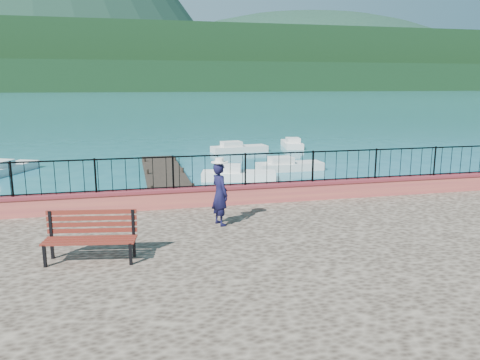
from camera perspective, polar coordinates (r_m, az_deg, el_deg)
name	(u,v)px	position (r m, az deg, el deg)	size (l,w,h in m)	color
ground	(294,288)	(11.66, 6.63, -12.91)	(2000.00, 2000.00, 0.00)	#19596B
parapet	(255,193)	(14.52, 1.80, -1.65)	(28.00, 0.46, 0.58)	#CA6049
railing	(255,169)	(14.37, 1.82, 1.32)	(27.00, 0.05, 0.95)	black
dock	(168,184)	(22.50, -8.72, -0.49)	(2.00, 16.00, 0.30)	#2D231C
far_forest	(132,77)	(309.99, -13.00, 12.15)	(900.00, 60.00, 18.00)	black
foothills	(131,60)	(370.35, -13.20, 14.03)	(900.00, 120.00, 44.00)	black
companion_hill	(307,88)	(612.29, 8.20, 11.10)	(448.00, 384.00, 180.00)	#142D23
park_bench	(91,247)	(10.29, -17.72, -7.76)	(1.94, 0.91, 1.04)	black
person	(220,194)	(12.13, -2.47, -1.72)	(0.60, 0.40, 1.65)	black
hat	(220,160)	(11.96, -2.51, 2.42)	(0.44, 0.44, 0.12)	white
boat_0	(148,202)	(18.27, -11.16, -2.60)	(3.86, 1.30, 0.80)	silver
boat_1	(239,172)	(23.88, -0.16, 0.97)	(3.74, 1.30, 0.80)	silver
boat_2	(290,163)	(26.76, 6.12, 2.06)	(3.77, 1.30, 0.80)	silver
boat_3	(7,166)	(28.79, -26.53, 1.57)	(3.88, 1.30, 0.80)	silver
boat_4	(239,146)	(33.80, -0.08, 4.13)	(4.03, 1.30, 0.80)	silver
boat_5	(292,142)	(36.62, 6.35, 4.64)	(3.43, 1.30, 0.80)	silver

